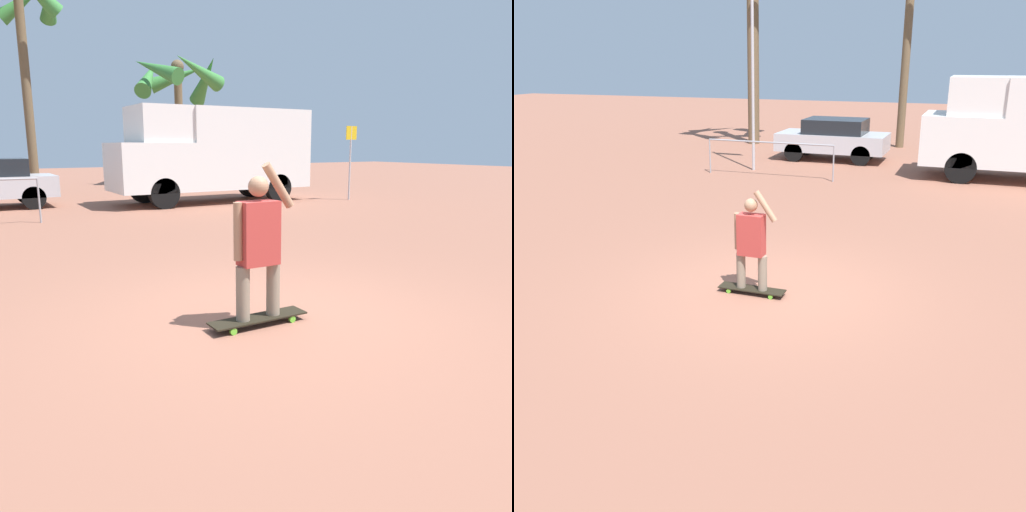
# 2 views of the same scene
# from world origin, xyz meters

# --- Properties ---
(ground_plane) EXTENTS (80.00, 80.00, 0.00)m
(ground_plane) POSITION_xyz_m (0.00, 0.00, 0.00)
(ground_plane) COLOR #935B47
(skateboard) EXTENTS (1.05, 0.26, 0.09)m
(skateboard) POSITION_xyz_m (-0.27, -0.19, 0.07)
(skateboard) COLOR black
(skateboard) RESTS_ON ground_plane
(person_skateboarder) EXTENTS (0.68, 0.22, 1.56)m
(person_skateboarder) POSITION_xyz_m (-0.27, -0.19, 0.88)
(person_skateboarder) COLOR gray
(person_skateboarder) RESTS_ON skateboard
(camper_van) EXTENTS (6.37, 2.11, 2.95)m
(camper_van) POSITION_xyz_m (4.49, 10.43, 1.63)
(camper_van) COLOR black
(camper_van) RESTS_ON ground_plane
(palm_tree_near_van) EXTENTS (4.12, 4.23, 5.98)m
(palm_tree_near_van) POSITION_xyz_m (6.49, 18.27, 4.81)
(palm_tree_near_van) COLOR brown
(palm_tree_near_van) RESTS_ON ground_plane
(palm_tree_center_background) EXTENTS (3.07, 3.42, 7.87)m
(palm_tree_center_background) POSITION_xyz_m (-0.31, 16.00, 6.58)
(palm_tree_center_background) COLOR brown
(palm_tree_center_background) RESTS_ON ground_plane
(street_sign) EXTENTS (0.44, 0.06, 2.44)m
(street_sign) POSITION_xyz_m (8.70, 8.71, 1.57)
(street_sign) COLOR #B7B7BC
(street_sign) RESTS_ON ground_plane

